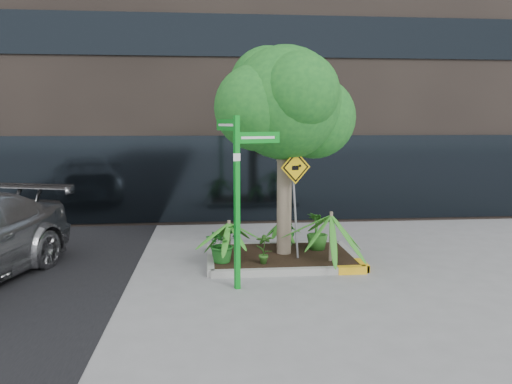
{
  "coord_description": "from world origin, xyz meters",
  "views": [
    {
      "loc": [
        -1.4,
        -10.51,
        3.1
      ],
      "look_at": [
        -0.39,
        0.2,
        1.59
      ],
      "focal_mm": 35.0,
      "sensor_mm": 36.0,
      "label": 1
    }
  ],
  "objects": [
    {
      "name": "shrub_a",
      "position": [
        -1.15,
        -0.19,
        0.56
      ],
      "size": [
        1.04,
        1.04,
        0.82
      ],
      "primitive_type": "imported",
      "rotation": [
        0.0,
        0.0,
        0.86
      ],
      "color": "#1B611D",
      "rests_on": "planter"
    },
    {
      "name": "street_sign_post",
      "position": [
        -0.87,
        -1.42,
        1.99
      ],
      "size": [
        1.17,
        0.91,
        3.22
      ],
      "rotation": [
        0.0,
        0.0,
        0.38
      ],
      "color": "#0E9B22",
      "rests_on": "ground"
    },
    {
      "name": "shrub_d",
      "position": [
        0.48,
        1.07,
        0.48
      ],
      "size": [
        0.43,
        0.43,
        0.67
      ],
      "primitive_type": "imported",
      "rotation": [
        0.0,
        0.0,
        4.9
      ],
      "color": "#19571D",
      "rests_on": "planter"
    },
    {
      "name": "planter",
      "position": [
        0.23,
        0.27,
        0.1
      ],
      "size": [
        3.35,
        2.36,
        0.15
      ],
      "color": "#9E9E99",
      "rests_on": "ground"
    },
    {
      "name": "palm_front",
      "position": [
        1.16,
        -0.31,
        1.15
      ],
      "size": [
        1.2,
        1.2,
        1.33
      ],
      "color": "gray",
      "rests_on": "ground"
    },
    {
      "name": "cattle_sign",
      "position": [
        0.45,
        0.04,
        1.74
      ],
      "size": [
        0.68,
        0.33,
        2.34
      ],
      "rotation": [
        0.0,
        0.0,
        0.36
      ],
      "color": "slate",
      "rests_on": "ground"
    },
    {
      "name": "palm_left",
      "position": [
        -0.99,
        0.05,
        0.94
      ],
      "size": [
        0.95,
        0.95,
        1.06
      ],
      "color": "gray",
      "rests_on": "ground"
    },
    {
      "name": "building",
      "position": [
        0.5,
        8.5,
        7.5
      ],
      "size": [
        18.0,
        8.0,
        15.0
      ],
      "primitive_type": "cube",
      "color": "#2D2621",
      "rests_on": "ground"
    },
    {
      "name": "shrub_b",
      "position": [
        1.09,
        0.66,
        0.59
      ],
      "size": [
        0.69,
        0.69,
        0.88
      ],
      "primitive_type": "imported",
      "rotation": [
        0.0,
        0.0,
        2.3
      ],
      "color": "#29691F",
      "rests_on": "planter"
    },
    {
      "name": "ground",
      "position": [
        0.0,
        0.0,
        0.0
      ],
      "size": [
        80.0,
        80.0,
        0.0
      ],
      "primitive_type": "plane",
      "color": "gray",
      "rests_on": "ground"
    },
    {
      "name": "tree",
      "position": [
        0.26,
        0.43,
        3.5
      ],
      "size": [
        3.2,
        2.84,
        4.8
      ],
      "color": "gray",
      "rests_on": "ground"
    },
    {
      "name": "palm_back",
      "position": [
        0.29,
        1.09,
        0.72
      ],
      "size": [
        0.69,
        0.69,
        0.77
      ],
      "color": "gray",
      "rests_on": "ground"
    },
    {
      "name": "shrub_c",
      "position": [
        -0.28,
        -0.41,
        0.48
      ],
      "size": [
        0.36,
        0.36,
        0.66
      ],
      "primitive_type": "imported",
      "rotation": [
        0.0,
        0.0,
        3.1
      ],
      "color": "#2B5E1D",
      "rests_on": "planter"
    }
  ]
}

